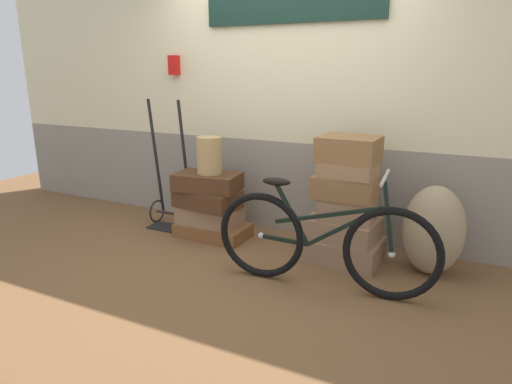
{
  "coord_description": "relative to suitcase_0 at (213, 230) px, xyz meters",
  "views": [
    {
      "loc": [
        1.69,
        -3.26,
        1.61
      ],
      "look_at": [
        0.01,
        0.17,
        0.55
      ],
      "focal_mm": 30.95,
      "sensor_mm": 36.0,
      "label": 1
    }
  ],
  "objects": [
    {
      "name": "suitcase_7",
      "position": [
        1.32,
        -0.01,
        0.61
      ],
      "size": [
        0.51,
        0.38,
        0.18
      ],
      "primitive_type": "cube",
      "rotation": [
        0.0,
        0.0,
        -0.01
      ],
      "color": "olive",
      "rests_on": "suitcase_6"
    },
    {
      "name": "bicycle",
      "position": [
        1.3,
        -0.56,
        0.3
      ],
      "size": [
        1.69,
        0.46,
        0.91
      ],
      "color": "black",
      "rests_on": "ground"
    },
    {
      "name": "burlap_sack",
      "position": [
        2.03,
        0.07,
        0.31
      ],
      "size": [
        0.48,
        0.41,
        0.74
      ],
      "primitive_type": "ellipsoid",
      "color": "#9E8966",
      "rests_on": "ground"
    },
    {
      "name": "suitcase_5",
      "position": [
        1.31,
        0.0,
        0.23
      ],
      "size": [
        0.62,
        0.49,
        0.18
      ],
      "primitive_type": "cube",
      "rotation": [
        0.0,
        0.0,
        -0.1
      ],
      "color": "#937051",
      "rests_on": "suitcase_4"
    },
    {
      "name": "suitcase_6",
      "position": [
        1.35,
        -0.02,
        0.42
      ],
      "size": [
        0.45,
        0.34,
        0.19
      ],
      "primitive_type": "cube",
      "rotation": [
        0.0,
        0.0,
        0.01
      ],
      "color": "#937051",
      "rests_on": "suitcase_5"
    },
    {
      "name": "suitcase_0",
      "position": [
        0.0,
        0.0,
        0.0
      ],
      "size": [
        0.72,
        0.43,
        0.13
      ],
      "primitive_type": "cube",
      "rotation": [
        0.0,
        0.0,
        -0.02
      ],
      "color": "brown",
      "rests_on": "ground"
    },
    {
      "name": "station_building",
      "position": [
        0.53,
        0.57,
        1.31
      ],
      "size": [
        7.23,
        0.74,
        2.74
      ],
      "color": "gray",
      "rests_on": "ground"
    },
    {
      "name": "suitcase_4",
      "position": [
        1.32,
        0.0,
        0.04
      ],
      "size": [
        0.66,
        0.5,
        0.2
      ],
      "primitive_type": "cube",
      "rotation": [
        0.0,
        0.0,
        -0.05
      ],
      "color": "#937051",
      "rests_on": "ground"
    },
    {
      "name": "ground",
      "position": [
        0.52,
        -0.28,
        -0.09
      ],
      "size": [
        9.23,
        5.2,
        0.06
      ],
      "primitive_type": "cube",
      "color": "brown"
    },
    {
      "name": "suitcase_9",
      "position": [
        1.32,
        0.01,
        0.92
      ],
      "size": [
        0.49,
        0.41,
        0.21
      ],
      "primitive_type": "cube",
      "rotation": [
        0.0,
        0.0,
        -0.04
      ],
      "color": "olive",
      "rests_on": "suitcase_8"
    },
    {
      "name": "luggage_trolley",
      "position": [
        -0.56,
        0.08,
        0.26
      ],
      "size": [
        0.45,
        0.34,
        1.33
      ],
      "color": "black",
      "rests_on": "ground"
    },
    {
      "name": "suitcase_2",
      "position": [
        -0.03,
        -0.03,
        0.33
      ],
      "size": [
        0.66,
        0.44,
        0.17
      ],
      "primitive_type": "cube",
      "rotation": [
        0.0,
        0.0,
        -0.11
      ],
      "color": "#4C2D19",
      "rests_on": "suitcase_1"
    },
    {
      "name": "suitcase_8",
      "position": [
        1.34,
        -0.02,
        0.76
      ],
      "size": [
        0.45,
        0.37,
        0.11
      ],
      "primitive_type": "cube",
      "rotation": [
        0.0,
        0.0,
        -0.05
      ],
      "color": "#9E754C",
      "rests_on": "suitcase_7"
    },
    {
      "name": "suitcase_1",
      "position": [
        -0.03,
        0.0,
        0.16
      ],
      "size": [
        0.61,
        0.36,
        0.18
      ],
      "primitive_type": "cube",
      "rotation": [
        0.0,
        0.0,
        0.0
      ],
      "color": "#937051",
      "rests_on": "suitcase_0"
    },
    {
      "name": "wicker_basket",
      "position": [
        -0.01,
        -0.01,
        0.76
      ],
      "size": [
        0.24,
        0.24,
        0.35
      ],
      "primitive_type": "cylinder",
      "color": "tan",
      "rests_on": "suitcase_3"
    },
    {
      "name": "suitcase_3",
      "position": [
        -0.03,
        -0.02,
        0.5
      ],
      "size": [
        0.66,
        0.44,
        0.16
      ],
      "primitive_type": "cube",
      "rotation": [
        0.0,
        0.0,
        0.11
      ],
      "color": "#4C2D19",
      "rests_on": "suitcase_2"
    }
  ]
}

